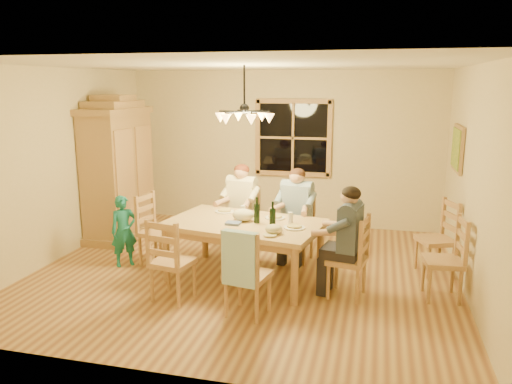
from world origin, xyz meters
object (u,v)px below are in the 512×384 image
(chair_spare_back, at_px, (435,251))
(adult_plaid_man, at_px, (297,203))
(adult_slate_man, at_px, (348,228))
(chair_near_left, at_px, (173,274))
(adult_woman, at_px, (241,197))
(chandelier, at_px, (244,116))
(chair_end_right, at_px, (347,272))
(chair_end_left, at_px, (158,243))
(chair_far_right, at_px, (296,240))
(dining_table, at_px, (244,229))
(chair_spare_front, at_px, (442,274))
(chair_near_right, at_px, (248,288))
(wine_bottle_b, at_px, (273,215))
(child, at_px, (124,231))
(armoire, at_px, (118,173))
(wine_bottle_a, at_px, (257,210))
(chair_far_left, at_px, (242,233))

(chair_spare_back, bearing_deg, adult_plaid_man, 66.55)
(adult_plaid_man, distance_m, adult_slate_man, 1.33)
(chair_near_left, bearing_deg, adult_woman, 90.00)
(chair_near_left, bearing_deg, chandelier, 70.73)
(chair_end_right, height_order, adult_slate_man, adult_slate_man)
(chair_end_left, height_order, adult_woman, adult_woman)
(chair_end_left, relative_size, adult_slate_man, 1.13)
(chair_far_right, bearing_deg, dining_table, 67.62)
(chair_spare_back, bearing_deg, chandelier, 80.67)
(chair_far_right, bearing_deg, chair_spare_front, 165.65)
(chair_near_right, xyz_separation_m, adult_slate_man, (1.01, 0.74, 0.54))
(adult_woman, distance_m, wine_bottle_b, 1.38)
(child, height_order, chair_spare_back, chair_spare_back)
(dining_table, xyz_separation_m, chair_end_right, (1.32, -0.24, -0.36))
(wine_bottle_b, relative_size, child, 0.33)
(adult_plaid_man, bearing_deg, chandelier, 56.39)
(adult_slate_man, xyz_separation_m, wine_bottle_b, (-0.91, 0.05, 0.08))
(chair_near_right, xyz_separation_m, adult_woman, (-0.62, 1.97, 0.54))
(chair_near_left, relative_size, adult_slate_man, 1.13)
(chair_end_right, height_order, child, chair_end_right)
(chair_spare_front, bearing_deg, chair_end_left, 79.40)
(armoire, bearing_deg, chair_end_right, -22.20)
(chair_near_right, distance_m, adult_slate_man, 1.36)
(chair_end_left, xyz_separation_m, chair_spare_back, (3.72, 0.56, 0.00))
(wine_bottle_b, distance_m, chair_spare_front, 2.09)
(wine_bottle_a, bearing_deg, chandelier, 134.10)
(dining_table, height_order, chair_spare_front, chair_spare_front)
(chair_far_right, distance_m, adult_plaid_man, 0.54)
(adult_plaid_man, relative_size, wine_bottle_a, 2.65)
(chair_end_right, distance_m, chair_spare_front, 1.10)
(adult_plaid_man, distance_m, chair_spare_back, 1.94)
(adult_slate_man, height_order, chair_spare_back, adult_slate_man)
(chair_end_right, bearing_deg, adult_slate_man, 0.00)
(chair_far_left, bearing_deg, chandelier, 119.28)
(chair_near_right, relative_size, adult_slate_man, 1.13)
(chair_near_left, xyz_separation_m, wine_bottle_a, (0.80, 0.81, 0.62))
(adult_plaid_man, bearing_deg, chair_spare_front, 165.65)
(adult_plaid_man, xyz_separation_m, wine_bottle_b, (-0.12, -1.02, 0.08))
(chair_far_right, height_order, wine_bottle_b, wine_bottle_b)
(chair_near_right, distance_m, chair_end_left, 2.04)
(chandelier, distance_m, adult_plaid_man, 1.50)
(chair_far_left, relative_size, wine_bottle_a, 3.00)
(chair_near_left, height_order, adult_woman, adult_woman)
(chair_end_right, bearing_deg, chair_near_left, 116.57)
(chair_near_right, relative_size, adult_plaid_man, 1.13)
(chair_spare_front, bearing_deg, adult_woman, 63.07)
(adult_woman, xyz_separation_m, chair_spare_front, (2.71, -1.01, -0.54))
(chair_end_right, bearing_deg, chair_far_right, 46.64)
(chair_near_right, distance_m, adult_plaid_man, 1.90)
(adult_woman, xyz_separation_m, adult_plaid_man, (0.84, -0.15, 0.00))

